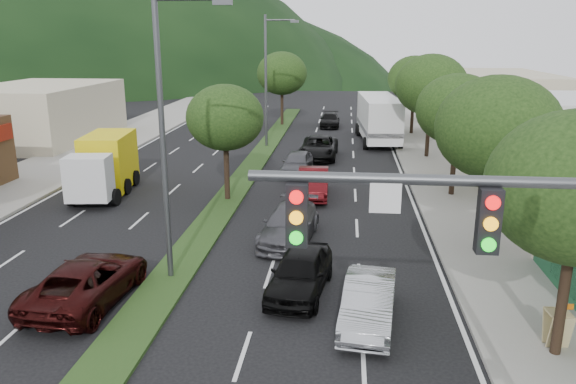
# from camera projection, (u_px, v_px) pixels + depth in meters

# --- Properties ---
(sidewalk_right) EXTENTS (5.00, 90.00, 0.15)m
(sidewalk_right) POSITION_uv_depth(u_px,v_px,m) (445.00, 174.00, 35.38)
(sidewalk_right) COLOR gray
(sidewalk_right) RESTS_ON ground
(sidewalk_left) EXTENTS (6.00, 90.00, 0.15)m
(sidewalk_left) POSITION_uv_depth(u_px,v_px,m) (60.00, 165.00, 37.88)
(sidewalk_left) COLOR gray
(sidewalk_left) RESTS_ON ground
(median) EXTENTS (1.60, 56.00, 0.12)m
(median) POSITION_uv_depth(u_px,v_px,m) (257.00, 160.00, 39.49)
(median) COLOR #1F3D16
(median) RESTS_ON ground
(traffic_signal) EXTENTS (6.12, 0.40, 7.00)m
(traffic_signal) POSITION_uv_depth(u_px,v_px,m) (521.00, 282.00, 9.07)
(traffic_signal) COLOR #47494C
(traffic_signal) RESTS_ON ground
(bldg_left_far) EXTENTS (9.00, 14.00, 4.60)m
(bldg_left_far) POSITION_uv_depth(u_px,v_px,m) (41.00, 113.00, 46.50)
(bldg_left_far) COLOR beige
(bldg_left_far) RESTS_ON ground
(bldg_right_far) EXTENTS (10.00, 16.00, 5.20)m
(bldg_right_far) POSITION_uv_depth(u_px,v_px,m) (490.00, 101.00, 52.22)
(bldg_right_far) COLOR beige
(bldg_right_far) RESTS_ON ground
(tree_r_b) EXTENTS (4.80, 4.80, 6.94)m
(tree_r_b) POSITION_uv_depth(u_px,v_px,m) (498.00, 128.00, 21.64)
(tree_r_b) COLOR black
(tree_r_b) RESTS_ON sidewalk_right
(tree_r_c) EXTENTS (4.40, 4.40, 6.48)m
(tree_r_c) POSITION_uv_depth(u_px,v_px,m) (458.00, 110.00, 29.39)
(tree_r_c) COLOR black
(tree_r_c) RESTS_ON sidewalk_right
(tree_r_d) EXTENTS (5.00, 5.00, 7.17)m
(tree_r_d) POSITION_uv_depth(u_px,v_px,m) (431.00, 85.00, 38.85)
(tree_r_d) COLOR black
(tree_r_d) RESTS_ON sidewalk_right
(tree_r_e) EXTENTS (4.60, 4.60, 6.71)m
(tree_r_e) POSITION_uv_depth(u_px,v_px,m) (414.00, 79.00, 48.51)
(tree_r_e) COLOR black
(tree_r_e) RESTS_ON sidewalk_right
(tree_med_near) EXTENTS (4.00, 4.00, 6.02)m
(tree_med_near) POSITION_uv_depth(u_px,v_px,m) (225.00, 118.00, 28.73)
(tree_med_near) COLOR black
(tree_med_near) RESTS_ON median
(tree_med_far) EXTENTS (4.80, 4.80, 6.94)m
(tree_med_far) POSITION_uv_depth(u_px,v_px,m) (282.00, 73.00, 53.49)
(tree_med_far) COLOR black
(tree_med_far) RESTS_ON median
(streetlight_near) EXTENTS (2.60, 0.25, 10.00)m
(streetlight_near) POSITION_uv_depth(u_px,v_px,m) (168.00, 125.00, 18.82)
(streetlight_near) COLOR #47494C
(streetlight_near) RESTS_ON ground
(streetlight_mid) EXTENTS (2.60, 0.25, 10.00)m
(streetlight_mid) POSITION_uv_depth(u_px,v_px,m) (268.00, 75.00, 42.77)
(streetlight_mid) COLOR #47494C
(streetlight_mid) RESTS_ON ground
(sedan_silver) EXTENTS (1.96, 4.43, 1.41)m
(sedan_silver) POSITION_uv_depth(u_px,v_px,m) (369.00, 302.00, 16.98)
(sedan_silver) COLOR #A7A9AE
(sedan_silver) RESTS_ON ground
(suv_maroon) EXTENTS (2.79, 5.45, 1.47)m
(suv_maroon) POSITION_uv_depth(u_px,v_px,m) (87.00, 281.00, 18.38)
(suv_maroon) COLOR black
(suv_maroon) RESTS_ON ground
(car_queue_a) EXTENTS (2.34, 4.60, 1.50)m
(car_queue_a) POSITION_uv_depth(u_px,v_px,m) (300.00, 272.00, 19.00)
(car_queue_a) COLOR black
(car_queue_a) RESTS_ON ground
(car_queue_b) EXTENTS (2.54, 5.18, 1.45)m
(car_queue_b) POSITION_uv_depth(u_px,v_px,m) (289.00, 224.00, 23.89)
(car_queue_b) COLOR #49484D
(car_queue_b) RESTS_ON ground
(car_queue_c) EXTENTS (1.72, 4.65, 1.52)m
(car_queue_c) POSITION_uv_depth(u_px,v_px,m) (313.00, 183.00, 30.49)
(car_queue_c) COLOR #540E11
(car_queue_c) RESTS_ON ground
(car_queue_d) EXTENTS (2.72, 5.60, 1.53)m
(car_queue_d) POSITION_uv_depth(u_px,v_px,m) (319.00, 147.00, 40.09)
(car_queue_d) COLOR black
(car_queue_d) RESTS_ON ground
(car_queue_e) EXTENTS (1.99, 4.37, 1.46)m
(car_queue_e) POSITION_uv_depth(u_px,v_px,m) (297.00, 163.00, 35.42)
(car_queue_e) COLOR #4A4A4F
(car_queue_e) RESTS_ON ground
(car_queue_f) EXTENTS (1.84, 4.50, 1.30)m
(car_queue_f) POSITION_uv_depth(u_px,v_px,m) (330.00, 120.00, 53.87)
(car_queue_f) COLOR black
(car_queue_f) RESTS_ON ground
(box_truck) EXTENTS (3.14, 6.70, 3.19)m
(box_truck) POSITION_uv_depth(u_px,v_px,m) (106.00, 166.00, 30.98)
(box_truck) COLOR silver
(box_truck) RESTS_ON ground
(motorhome) EXTENTS (3.58, 9.74, 3.67)m
(motorhome) POSITION_uv_depth(u_px,v_px,m) (378.00, 118.00, 46.11)
(motorhome) COLOR white
(motorhome) RESTS_ON ground
(a_frame_sign) EXTENTS (0.65, 0.74, 1.38)m
(a_frame_sign) POSITION_uv_depth(u_px,v_px,m) (558.00, 325.00, 15.50)
(a_frame_sign) COLOR tan
(a_frame_sign) RESTS_ON sidewalk_right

